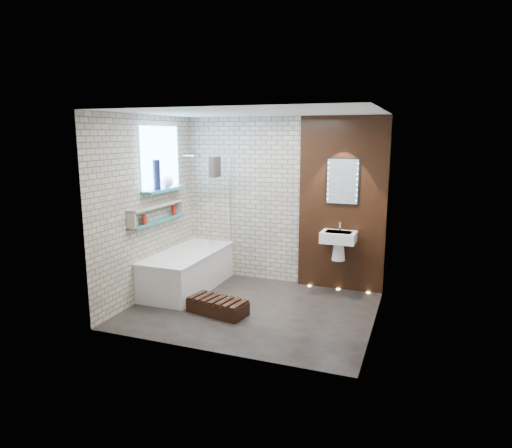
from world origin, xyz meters
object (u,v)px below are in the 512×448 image
at_px(bathtub, 188,270).
at_px(led_mirror, 343,182).
at_px(washbasin, 338,241).
at_px(bath_screen, 220,203).
at_px(walnut_step, 218,307).

xyz_separation_m(bathtub, led_mirror, (2.17, 0.78, 1.36)).
bearing_deg(bathtub, washbasin, 16.01).
relative_size(bath_screen, led_mirror, 2.00).
bearing_deg(bath_screen, bathtub, -128.90).
distance_m(washbasin, walnut_step, 2.03).
relative_size(bathtub, walnut_step, 2.20).
bearing_deg(walnut_step, washbasin, 46.05).
height_order(bathtub, bath_screen, bath_screen).
xyz_separation_m(bathtub, washbasin, (2.17, 0.62, 0.50)).
height_order(washbasin, led_mirror, led_mirror).
xyz_separation_m(led_mirror, walnut_step, (-1.32, -1.53, -1.56)).
relative_size(bath_screen, walnut_step, 1.77).
xyz_separation_m(bath_screen, led_mirror, (1.82, 0.34, 0.37)).
bearing_deg(bath_screen, led_mirror, 10.66).
relative_size(bathtub, washbasin, 3.00).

